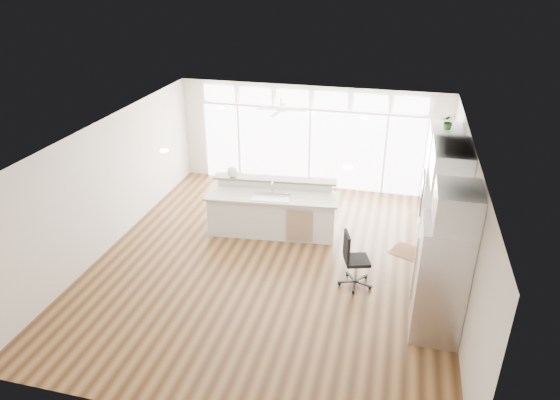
# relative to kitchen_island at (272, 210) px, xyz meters

# --- Properties ---
(floor) EXTENTS (7.00, 8.00, 0.02)m
(floor) POSITION_rel_kitchen_island_xyz_m (0.30, -1.17, -0.58)
(floor) COLOR #472B15
(floor) RESTS_ON ground
(ceiling) EXTENTS (7.00, 8.00, 0.02)m
(ceiling) POSITION_rel_kitchen_island_xyz_m (0.30, -1.17, 2.13)
(ceiling) COLOR white
(ceiling) RESTS_ON wall_back
(wall_back) EXTENTS (7.00, 0.04, 2.70)m
(wall_back) POSITION_rel_kitchen_island_xyz_m (0.30, 2.83, 0.78)
(wall_back) COLOR beige
(wall_back) RESTS_ON floor
(wall_front) EXTENTS (7.00, 0.04, 2.70)m
(wall_front) POSITION_rel_kitchen_island_xyz_m (0.30, -5.17, 0.78)
(wall_front) COLOR beige
(wall_front) RESTS_ON floor
(wall_left) EXTENTS (0.04, 8.00, 2.70)m
(wall_left) POSITION_rel_kitchen_island_xyz_m (-3.20, -1.17, 0.78)
(wall_left) COLOR beige
(wall_left) RESTS_ON floor
(wall_right) EXTENTS (0.04, 8.00, 2.70)m
(wall_right) POSITION_rel_kitchen_island_xyz_m (3.80, -1.17, 0.78)
(wall_right) COLOR beige
(wall_right) RESTS_ON floor
(glass_wall) EXTENTS (5.80, 0.06, 2.08)m
(glass_wall) POSITION_rel_kitchen_island_xyz_m (0.30, 2.77, 0.48)
(glass_wall) COLOR white
(glass_wall) RESTS_ON wall_back
(transom_row) EXTENTS (5.90, 0.06, 0.40)m
(transom_row) POSITION_rel_kitchen_island_xyz_m (0.30, 2.77, 1.81)
(transom_row) COLOR white
(transom_row) RESTS_ON wall_back
(desk_window) EXTENTS (0.04, 0.85, 0.85)m
(desk_window) POSITION_rel_kitchen_island_xyz_m (3.76, -0.87, 0.98)
(desk_window) COLOR white
(desk_window) RESTS_ON wall_right
(ceiling_fan) EXTENTS (1.16, 1.16, 0.32)m
(ceiling_fan) POSITION_rel_kitchen_island_xyz_m (-0.20, 1.63, 1.91)
(ceiling_fan) COLOR white
(ceiling_fan) RESTS_ON ceiling
(recessed_lights) EXTENTS (3.40, 3.00, 0.02)m
(recessed_lights) POSITION_rel_kitchen_island_xyz_m (0.30, -0.97, 2.11)
(recessed_lights) COLOR #ECE4C8
(recessed_lights) RESTS_ON ceiling
(oven_cabinet) EXTENTS (0.64, 1.20, 2.50)m
(oven_cabinet) POSITION_rel_kitchen_island_xyz_m (3.47, 0.63, 0.68)
(oven_cabinet) COLOR white
(oven_cabinet) RESTS_ON floor
(desk_nook) EXTENTS (0.72, 1.30, 0.76)m
(desk_nook) POSITION_rel_kitchen_island_xyz_m (3.43, -0.87, -0.19)
(desk_nook) COLOR white
(desk_nook) RESTS_ON floor
(upper_cabinets) EXTENTS (0.64, 1.30, 0.64)m
(upper_cabinets) POSITION_rel_kitchen_island_xyz_m (3.47, -0.87, 1.78)
(upper_cabinets) COLOR white
(upper_cabinets) RESTS_ON wall_right
(refrigerator) EXTENTS (0.76, 0.90, 2.00)m
(refrigerator) POSITION_rel_kitchen_island_xyz_m (3.41, -2.52, 0.43)
(refrigerator) COLOR silver
(refrigerator) RESTS_ON floor
(fridge_cabinet) EXTENTS (0.64, 0.90, 0.60)m
(fridge_cabinet) POSITION_rel_kitchen_island_xyz_m (3.47, -2.52, 1.73)
(fridge_cabinet) COLOR white
(fridge_cabinet) RESTS_ON wall_right
(framed_photos) EXTENTS (0.06, 0.22, 0.80)m
(framed_photos) POSITION_rel_kitchen_island_xyz_m (3.76, -0.25, 0.83)
(framed_photos) COLOR black
(framed_photos) RESTS_ON wall_right
(kitchen_island) EXTENTS (2.97, 1.37, 1.14)m
(kitchen_island) POSITION_rel_kitchen_island_xyz_m (0.00, 0.00, 0.00)
(kitchen_island) COLOR white
(kitchen_island) RESTS_ON floor
(rug) EXTENTS (0.98, 0.86, 0.01)m
(rug) POSITION_rel_kitchen_island_xyz_m (3.05, -0.13, -0.57)
(rug) COLOR #3E2113
(rug) RESTS_ON floor
(office_chair) EXTENTS (0.71, 0.68, 1.11)m
(office_chair) POSITION_rel_kitchen_island_xyz_m (2.03, -1.53, -0.02)
(office_chair) COLOR black
(office_chair) RESTS_ON floor
(fishbowl) EXTENTS (0.27, 0.27, 0.26)m
(fishbowl) POSITION_rel_kitchen_island_xyz_m (-0.99, 0.30, 0.70)
(fishbowl) COLOR white
(fishbowl) RESTS_ON kitchen_island
(monitor) EXTENTS (0.12, 0.44, 0.36)m
(monitor) POSITION_rel_kitchen_island_xyz_m (3.35, -0.87, 0.37)
(monitor) COLOR black
(monitor) RESTS_ON desk_nook
(keyboard) EXTENTS (0.12, 0.32, 0.02)m
(keyboard) POSITION_rel_kitchen_island_xyz_m (3.18, -0.87, 0.20)
(keyboard) COLOR silver
(keyboard) RESTS_ON desk_nook
(potted_plant) EXTENTS (0.29, 0.32, 0.24)m
(potted_plant) POSITION_rel_kitchen_island_xyz_m (3.47, 0.63, 2.05)
(potted_plant) COLOR #2C5C27
(potted_plant) RESTS_ON oven_cabinet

